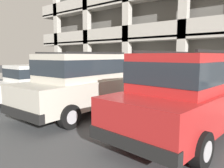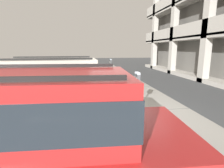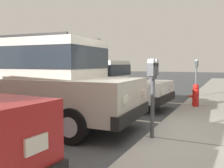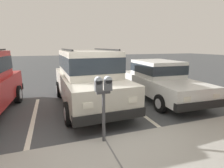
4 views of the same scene
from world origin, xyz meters
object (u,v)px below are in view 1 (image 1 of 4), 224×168
at_px(silver_suv, 84,81).
at_px(parking_meter_far, 50,67).
at_px(dark_hatchback, 189,91).
at_px(parking_garage, 210,5).
at_px(fire_hydrant, 83,82).
at_px(red_sedan, 39,82).
at_px(parking_meter_near, 138,73).

xyz_separation_m(silver_suv, parking_meter_far, (-6.24, 2.82, 0.15)).
height_order(dark_hatchback, parking_garage, parking_garage).
bearing_deg(fire_hydrant, parking_meter_far, -173.64).
bearing_deg(red_sedan, dark_hatchback, 3.59).
height_order(silver_suv, red_sedan, silver_suv).
distance_m(dark_hatchback, parking_meter_near, 4.12).
bearing_deg(parking_meter_far, fire_hydrant, 6.36).
bearing_deg(silver_suv, parking_meter_far, 153.45).
xyz_separation_m(red_sedan, fire_hydrant, (-0.61, 3.04, -0.36)).
relative_size(parking_meter_near, parking_meter_far, 0.94).
relative_size(dark_hatchback, parking_meter_far, 3.24).
relative_size(red_sedan, parking_meter_near, 3.22).
distance_m(parking_meter_near, parking_garage, 12.56).
distance_m(silver_suv, parking_meter_far, 6.85).
bearing_deg(red_sedan, fire_hydrant, 103.28).
distance_m(dark_hatchback, fire_hydrant, 7.61).
relative_size(dark_hatchback, parking_garage, 0.15).
distance_m(red_sedan, fire_hydrant, 3.13).
bearing_deg(fire_hydrant, parking_meter_near, -4.47).
relative_size(parking_meter_far, fire_hydrant, 2.15).
height_order(silver_suv, parking_garage, parking_garage).
xyz_separation_m(parking_meter_far, parking_garage, (5.69, 11.56, 4.80)).
bearing_deg(parking_garage, silver_suv, -87.84).
xyz_separation_m(red_sedan, dark_hatchback, (6.41, 0.18, 0.27)).
relative_size(red_sedan, dark_hatchback, 0.93).
distance_m(red_sedan, parking_meter_far, 4.30).
distance_m(parking_meter_far, fire_hydrant, 2.80).
distance_m(parking_meter_near, fire_hydrant, 3.88).
bearing_deg(parking_garage, dark_hatchback, -74.17).
height_order(parking_meter_near, parking_meter_far, parking_meter_far).
relative_size(silver_suv, parking_garage, 0.15).
bearing_deg(fire_hydrant, dark_hatchback, -22.15).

